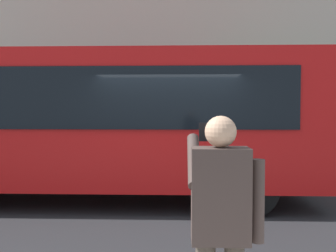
% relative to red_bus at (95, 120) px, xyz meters
% --- Properties ---
extents(ground_plane, '(60.00, 60.00, 0.00)m').
position_rel_red_bus_xyz_m(ground_plane, '(-1.57, 0.59, -1.68)').
color(ground_plane, '#232326').
extents(red_bus, '(9.05, 2.54, 3.08)m').
position_rel_red_bus_xyz_m(red_bus, '(0.00, 0.00, 0.00)').
color(red_bus, red).
rests_on(red_bus, ground_plane).
extents(pedestrian_photographer, '(0.53, 0.52, 1.70)m').
position_rel_red_bus_xyz_m(pedestrian_photographer, '(-2.07, 5.17, -0.54)').
color(pedestrian_photographer, '#4C4238').
rests_on(pedestrian_photographer, sidewalk_curb).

